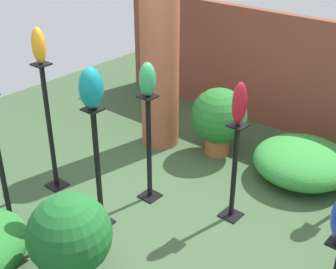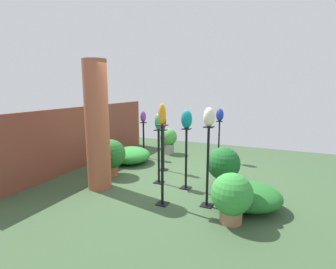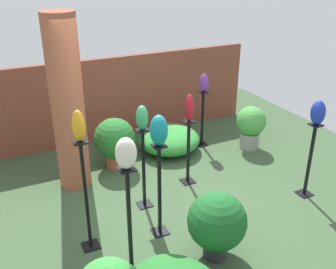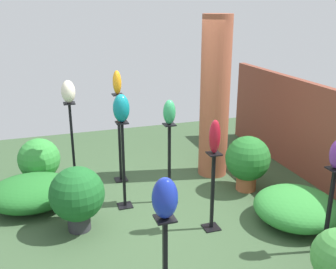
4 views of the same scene
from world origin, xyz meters
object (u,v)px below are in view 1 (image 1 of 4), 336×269
at_px(art_vase_amber, 39,45).
at_px(potted_plant_walkway_edge, 70,237).
at_px(pedestal_ivory, 2,171).
at_px(potted_plant_mid_left, 219,117).
at_px(art_vase_teal, 91,88).
at_px(art_vase_jade, 147,79).
at_px(brick_pillar, 160,45).
at_px(pedestal_ruby, 234,177).
at_px(art_vase_ruby, 239,104).
at_px(pedestal_jade, 149,153).
at_px(pedestal_teal, 98,174).
at_px(pedestal_amber, 50,133).

distance_m(art_vase_amber, potted_plant_walkway_edge, 1.88).
xyz_separation_m(pedestal_ivory, potted_plant_mid_left, (0.68, 2.49, -0.16)).
relative_size(art_vase_amber, potted_plant_mid_left, 0.42).
distance_m(art_vase_teal, art_vase_jade, 0.65).
bearing_deg(brick_pillar, pedestal_ruby, -24.60).
xyz_separation_m(art_vase_ruby, art_vase_jade, (-0.85, -0.28, 0.10)).
distance_m(brick_pillar, pedestal_ivory, 2.35).
height_order(pedestal_jade, pedestal_ivory, pedestal_ivory).
height_order(pedestal_teal, art_vase_teal, art_vase_teal).
xyz_separation_m(pedestal_teal, potted_plant_walkway_edge, (0.40, -0.67, -0.09)).
xyz_separation_m(pedestal_teal, art_vase_teal, (0.00, 0.00, 0.86)).
xyz_separation_m(pedestal_amber, potted_plant_walkway_edge, (1.27, -0.80, -0.18)).
bearing_deg(brick_pillar, potted_plant_mid_left, 17.90).
bearing_deg(pedestal_ruby, pedestal_ivory, -134.69).
relative_size(art_vase_ruby, potted_plant_walkway_edge, 0.49).
bearing_deg(art_vase_jade, pedestal_ruby, 18.48).
bearing_deg(pedestal_teal, potted_plant_walkway_edge, -59.00).
relative_size(pedestal_teal, pedestal_amber, 0.87).
bearing_deg(pedestal_amber, art_vase_jade, 29.15).
bearing_deg(art_vase_teal, pedestal_jade, 84.88).
distance_m(brick_pillar, pedestal_jade, 1.45).
bearing_deg(art_vase_amber, brick_pillar, 82.57).
xyz_separation_m(pedestal_jade, potted_plant_walkway_edge, (0.35, -1.31, -0.06)).
height_order(pedestal_amber, art_vase_teal, art_vase_teal).
bearing_deg(pedestal_jade, potted_plant_mid_left, 89.83).
bearing_deg(art_vase_jade, potted_plant_walkway_edge, -75.19).
xyz_separation_m(pedestal_ivory, potted_plant_walkway_edge, (1.02, -0.06, -0.17)).
bearing_deg(art_vase_ruby, art_vase_teal, -134.40).
bearing_deg(pedestal_ivory, potted_plant_walkway_edge, -3.42).
xyz_separation_m(brick_pillar, pedestal_jade, (0.73, -1.00, -0.75)).
distance_m(pedestal_jade, potted_plant_mid_left, 1.24).
bearing_deg(potted_plant_mid_left, art_vase_amber, -117.90).
bearing_deg(potted_plant_mid_left, pedestal_ruby, -48.65).
distance_m(pedestal_teal, art_vase_jade, 1.00).
bearing_deg(potted_plant_walkway_edge, art_vase_ruby, 72.63).
height_order(art_vase_ruby, art_vase_jade, art_vase_jade).
distance_m(pedestal_ivory, art_vase_ruby, 2.24).
distance_m(brick_pillar, art_vase_teal, 1.78).
relative_size(pedestal_ruby, pedestal_jade, 0.88).
bearing_deg(pedestal_ivory, pedestal_ruby, 45.31).
bearing_deg(art_vase_jade, pedestal_ivory, -118.22).
bearing_deg(pedestal_ruby, pedestal_amber, -155.72).
relative_size(art_vase_amber, art_vase_jade, 1.07).
xyz_separation_m(art_vase_amber, potted_plant_mid_left, (0.93, 1.76, -1.11)).
distance_m(pedestal_ruby, art_vase_ruby, 0.77).
height_order(art_vase_teal, art_vase_ruby, art_vase_teal).
distance_m(pedestal_teal, art_vase_amber, 1.35).
bearing_deg(pedestal_teal, pedestal_ruby, 45.60).
distance_m(pedestal_teal, potted_plant_mid_left, 1.88).
bearing_deg(art_vase_amber, potted_plant_walkway_edge, -32.00).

